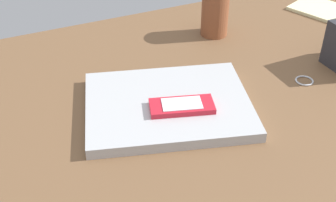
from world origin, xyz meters
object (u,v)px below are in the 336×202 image
(key_ring, at_px, (304,81))
(pen_cup, at_px, (215,13))
(laptop_closed, at_px, (168,105))
(cell_phone_on_laptop, at_px, (182,106))
(notepad, at_px, (326,11))

(key_ring, distance_m, pen_cup, 0.28)
(laptop_closed, bearing_deg, key_ring, 10.81)
(laptop_closed, relative_size, cell_phone_on_laptop, 2.41)
(notepad, bearing_deg, laptop_closed, 179.66)
(notepad, xyz_separation_m, pen_cup, (-0.34, 0.01, 0.05))
(laptop_closed, distance_m, pen_cup, 0.33)
(laptop_closed, height_order, notepad, laptop_closed)
(laptop_closed, distance_m, notepad, 0.61)
(cell_phone_on_laptop, xyz_separation_m, notepad, (0.55, 0.26, -0.02))
(laptop_closed, relative_size, notepad, 1.76)
(cell_phone_on_laptop, bearing_deg, key_ring, 1.00)
(laptop_closed, height_order, pen_cup, pen_cup)
(cell_phone_on_laptop, relative_size, notepad, 0.73)
(laptop_closed, xyz_separation_m, notepad, (0.57, 0.22, -0.01))
(notepad, distance_m, pen_cup, 0.34)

